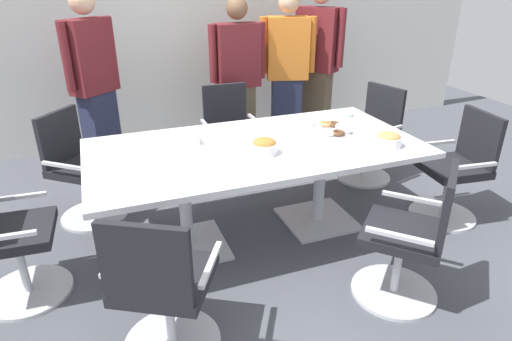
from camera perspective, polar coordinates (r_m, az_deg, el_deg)
name	(u,v)px	position (r m, az deg, el deg)	size (l,w,h in m)	color
ground_plane	(256,233)	(3.53, 0.00, -8.21)	(10.00, 10.00, 0.01)	#4C4F56
back_wall	(181,20)	(5.30, -9.74, 18.81)	(8.00, 0.10, 2.80)	silver
conference_table	(256,161)	(3.23, 0.00, 1.21)	(2.40, 1.20, 0.75)	silver
office_chair_0	(6,242)	(3.10, -29.88, -8.08)	(0.57, 0.57, 0.91)	silver
office_chair_1	(163,293)	(2.37, -12.02, -15.41)	(0.74, 0.74, 0.91)	silver
office_chair_2	(411,242)	(2.85, 19.54, -8.83)	(0.76, 0.76, 0.91)	silver
office_chair_3	(456,173)	(3.92, 24.62, -0.28)	(0.60, 0.60, 0.91)	silver
office_chair_4	(370,139)	(4.44, 14.68, 4.03)	(0.66, 0.66, 0.91)	silver
office_chair_5	(230,138)	(4.32, -3.39, 4.24)	(0.54, 0.54, 0.91)	silver
office_chair_6	(82,173)	(3.84, -21.77, -0.27)	(0.76, 0.76, 0.91)	silver
person_standing_0	(94,84)	(4.50, -20.34, 10.60)	(0.51, 0.46, 1.78)	#232842
person_standing_1	(238,79)	(4.68, -2.36, 11.81)	(0.61, 0.24, 1.68)	brown
person_standing_2	(287,71)	(4.93, 4.07, 12.76)	(0.61, 0.33, 1.73)	#232842
person_standing_3	(317,63)	(5.17, 8.03, 13.76)	(0.43, 0.55, 1.82)	brown
snack_bowl_pretzels	(265,146)	(3.02, 1.13, 3.21)	(0.18, 0.18, 0.12)	white
snack_bowl_cookies	(389,139)	(3.31, 16.93, 3.92)	(0.19, 0.19, 0.10)	white
donut_platter	(330,129)	(3.51, 9.69, 5.36)	(0.33, 0.33, 0.04)	white
plate_stack	(342,114)	(3.94, 11.12, 7.28)	(0.19, 0.19, 0.03)	white
napkin_pile	(188,139)	(3.25, -8.90, 4.14)	(0.14, 0.14, 0.08)	white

